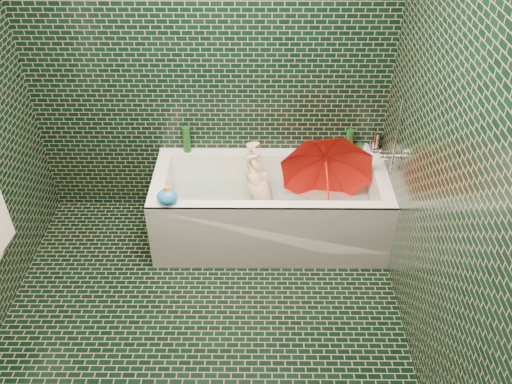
{
  "coord_description": "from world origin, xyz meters",
  "views": [
    {
      "loc": [
        0.36,
        -2.13,
        2.82
      ],
      "look_at": [
        0.34,
        0.82,
        0.56
      ],
      "focal_mm": 38.0,
      "sensor_mm": 36.0,
      "label": 1
    }
  ],
  "objects_px": {
    "rubber_duck": "(340,149)",
    "bathtub": "(270,214)",
    "umbrella": "(328,182)",
    "child": "(264,199)",
    "bath_toy": "(167,197)"
  },
  "relations": [
    {
      "from": "child",
      "to": "umbrella",
      "type": "height_order",
      "value": "umbrella"
    },
    {
      "from": "umbrella",
      "to": "bath_toy",
      "type": "height_order",
      "value": "umbrella"
    },
    {
      "from": "child",
      "to": "umbrella",
      "type": "xyz_separation_m",
      "value": [
        0.45,
        -0.09,
        0.22
      ]
    },
    {
      "from": "bathtub",
      "to": "child",
      "type": "height_order",
      "value": "bathtub"
    },
    {
      "from": "bathtub",
      "to": "rubber_duck",
      "type": "height_order",
      "value": "rubber_duck"
    },
    {
      "from": "rubber_duck",
      "to": "bathtub",
      "type": "bearing_deg",
      "value": -148.03
    },
    {
      "from": "rubber_duck",
      "to": "bath_toy",
      "type": "distance_m",
      "value": 1.37
    },
    {
      "from": "umbrella",
      "to": "rubber_duck",
      "type": "height_order",
      "value": "umbrella"
    },
    {
      "from": "umbrella",
      "to": "child",
      "type": "bearing_deg",
      "value": 171.73
    },
    {
      "from": "child",
      "to": "rubber_duck",
      "type": "distance_m",
      "value": 0.69
    },
    {
      "from": "umbrella",
      "to": "rubber_duck",
      "type": "xyz_separation_m",
      "value": [
        0.13,
        0.34,
        0.06
      ]
    },
    {
      "from": "child",
      "to": "umbrella",
      "type": "distance_m",
      "value": 0.51
    },
    {
      "from": "umbrella",
      "to": "rubber_duck",
      "type": "relative_size",
      "value": 5.4
    },
    {
      "from": "bath_toy",
      "to": "bathtub",
      "type": "bearing_deg",
      "value": 24.94
    },
    {
      "from": "child",
      "to": "bath_toy",
      "type": "height_order",
      "value": "bath_toy"
    }
  ]
}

